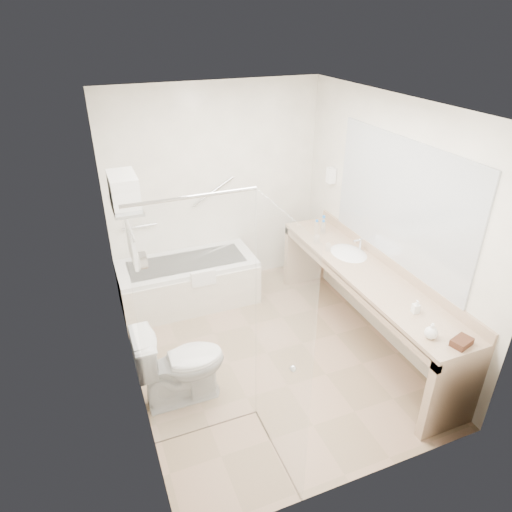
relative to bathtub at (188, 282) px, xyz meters
name	(u,v)px	position (x,y,z in m)	size (l,w,h in m)	color
floor	(267,353)	(0.50, -1.24, -0.28)	(3.20, 3.20, 0.00)	#A07E63
ceiling	(270,105)	(0.50, -1.24, 2.22)	(2.60, 3.20, 0.10)	silver
wall_back	(216,190)	(0.50, 0.36, 0.97)	(2.60, 0.10, 2.50)	white
wall_front	(368,354)	(0.50, -2.84, 0.97)	(2.60, 0.10, 2.50)	white
wall_left	(123,273)	(-0.80, -1.24, 0.97)	(0.10, 3.20, 2.50)	white
wall_right	(387,225)	(1.80, -1.24, 0.97)	(0.10, 3.20, 2.50)	white
bathtub	(188,282)	(0.00, 0.00, 0.00)	(1.60, 0.73, 0.59)	silver
grab_bar_short	(139,226)	(-0.45, 0.32, 0.67)	(0.03, 0.03, 0.40)	silver
grab_bar_long	(213,192)	(0.45, 0.32, 0.97)	(0.03, 0.03, 0.60)	silver
shower_enclosure	(238,338)	(-0.13, -2.16, 0.79)	(0.96, 0.91, 2.11)	silver
towel_shelf	(125,199)	(-0.67, -0.89, 1.48)	(0.24, 0.55, 0.81)	silver
vanity_counter	(365,289)	(1.52, -1.39, 0.36)	(0.55, 2.70, 0.95)	tan
sink	(348,255)	(1.55, -0.99, 0.54)	(0.40, 0.52, 0.14)	silver
faucet	(361,244)	(1.70, -0.99, 0.65)	(0.03, 0.03, 0.14)	silver
mirror	(399,202)	(1.79, -1.39, 1.27)	(0.02, 2.00, 1.20)	#B0B7BD
hairdryer_unit	(331,175)	(1.75, -0.19, 1.17)	(0.08, 0.10, 0.18)	white
toilet	(181,364)	(-0.45, -1.51, 0.11)	(0.44, 0.80, 0.78)	silver
amenity_basket	(462,342)	(1.54, -2.64, 0.60)	(0.17, 0.11, 0.06)	#4C2B1B
soap_bottle_a	(415,310)	(1.50, -2.15, 0.60)	(0.06, 0.13, 0.06)	white
soap_bottle_b	(431,332)	(1.38, -2.47, 0.63)	(0.11, 0.14, 0.11)	white
water_bottle_left	(323,228)	(1.53, -0.47, 0.66)	(0.06, 0.06, 0.18)	silver
water_bottle_mid	(316,228)	(1.45, -0.45, 0.66)	(0.06, 0.06, 0.19)	silver
water_bottle_right	(323,225)	(1.56, -0.42, 0.67)	(0.06, 0.06, 0.21)	silver
drinking_glass_near	(317,239)	(1.35, -0.64, 0.62)	(0.07, 0.07, 0.09)	silver
drinking_glass_far	(328,247)	(1.38, -0.86, 0.62)	(0.06, 0.06, 0.08)	silver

